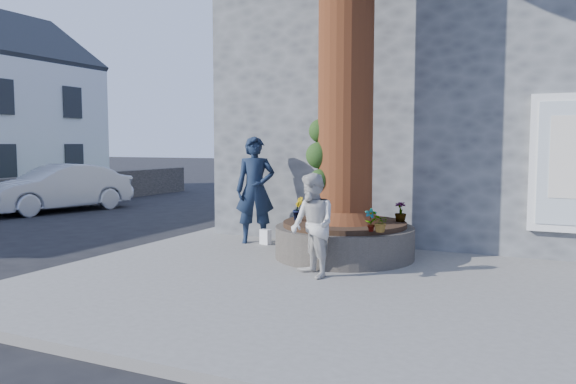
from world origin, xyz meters
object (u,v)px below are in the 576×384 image
at_px(woman, 313,225).
at_px(car_silver, 58,188).
at_px(planter, 344,240).
at_px(man, 255,190).

height_order(woman, car_silver, woman).
bearing_deg(planter, man, 163.34).
relative_size(man, car_silver, 0.48).
bearing_deg(car_silver, woman, -10.89).
xyz_separation_m(woman, car_silver, (-10.18, 4.87, -0.16)).
xyz_separation_m(planter, car_silver, (-10.14, 3.37, 0.29)).
height_order(planter, man, man).
bearing_deg(car_silver, man, -4.15).
distance_m(planter, man, 2.21).
relative_size(planter, woman, 1.55).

